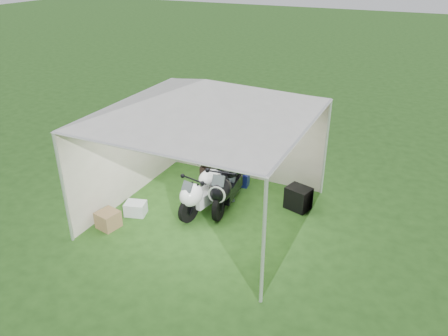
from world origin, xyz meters
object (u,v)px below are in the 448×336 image
(motorcycle_white, at_px, (206,189))
(paddock_stand, at_px, (240,179))
(crate_0, at_px, (136,208))
(canopy_tent, at_px, (206,100))
(equipment_box, at_px, (298,198))
(motorcycle_black, at_px, (228,182))
(person_dark_jacket, at_px, (210,166))
(crate_1, at_px, (108,220))
(crate_2, at_px, (133,209))
(person_blue_jacket, at_px, (226,170))

(motorcycle_white, relative_size, paddock_stand, 4.42)
(paddock_stand, xyz_separation_m, crate_0, (-1.52, -2.20, -0.02))
(canopy_tent, distance_m, equipment_box, 3.06)
(motorcycle_black, distance_m, person_dark_jacket, 0.56)
(canopy_tent, xyz_separation_m, paddock_stand, (0.10, 1.49, -2.41))
(motorcycle_white, xyz_separation_m, equipment_box, (1.81, 0.94, -0.27))
(paddock_stand, distance_m, crate_1, 3.34)
(person_dark_jacket, bearing_deg, crate_1, 67.36)
(crate_2, bearing_deg, paddock_stand, 54.31)
(person_dark_jacket, height_order, equipment_box, person_dark_jacket)
(paddock_stand, bearing_deg, motorcycle_black, -82.81)
(crate_0, height_order, crate_1, crate_1)
(canopy_tent, distance_m, crate_2, 2.96)
(person_blue_jacket, height_order, crate_0, person_blue_jacket)
(person_dark_jacket, distance_m, crate_0, 1.88)
(motorcycle_white, xyz_separation_m, crate_0, (-1.31, -0.81, -0.38))
(canopy_tent, bearing_deg, crate_1, -140.43)
(motorcycle_white, xyz_separation_m, person_dark_jacket, (-0.15, 0.49, 0.32))
(person_dark_jacket, bearing_deg, equipment_box, -154.49)
(motorcycle_white, relative_size, motorcycle_black, 0.89)
(canopy_tent, xyz_separation_m, crate_2, (-1.48, -0.72, -2.46))
(equipment_box, bearing_deg, crate_2, -150.95)
(motorcycle_white, bearing_deg, motorcycle_black, 63.04)
(person_dark_jacket, distance_m, crate_2, 1.94)
(crate_2, bearing_deg, crate_1, -103.66)
(crate_2, bearing_deg, motorcycle_black, 36.01)
(person_blue_jacket, bearing_deg, motorcycle_white, -6.89)
(motorcycle_black, distance_m, crate_2, 2.16)
(crate_1, bearing_deg, motorcycle_white, 43.81)
(crate_1, xyz_separation_m, crate_2, (0.16, 0.64, -0.07))
(crate_0, xyz_separation_m, crate_2, (-0.06, -0.01, -0.03))
(motorcycle_white, bearing_deg, canopy_tent, -31.77)
(paddock_stand, distance_m, person_blue_jacket, 1.15)
(motorcycle_white, xyz_separation_m, crate_2, (-1.37, -0.82, -0.41))
(person_dark_jacket, xyz_separation_m, person_blue_jacket, (0.43, -0.03, -0.01))
(person_blue_jacket, distance_m, equipment_box, 1.72)
(person_blue_jacket, xyz_separation_m, crate_2, (-1.64, -1.28, -0.73))
(person_blue_jacket, bearing_deg, crate_2, -27.96)
(canopy_tent, relative_size, crate_2, 18.22)
(motorcycle_black, bearing_deg, crate_2, -151.18)
(motorcycle_white, bearing_deg, person_blue_jacket, 70.95)
(canopy_tent, distance_m, person_dark_jacket, 1.85)
(motorcycle_black, relative_size, crate_2, 6.89)
(paddock_stand, height_order, crate_1, crate_1)
(motorcycle_white, height_order, crate_2, motorcycle_white)
(paddock_stand, bearing_deg, crate_2, -125.69)
(canopy_tent, bearing_deg, motorcycle_black, 67.04)
(crate_2, bearing_deg, canopy_tent, 25.74)
(motorcycle_white, bearing_deg, crate_0, -136.08)
(motorcycle_white, relative_size, person_blue_jacket, 1.13)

